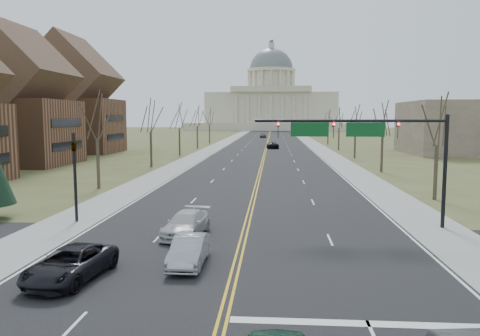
# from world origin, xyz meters

# --- Properties ---
(ground) EXTENTS (600.00, 600.00, 0.00)m
(ground) POSITION_xyz_m (0.00, 0.00, 0.00)
(ground) COLOR #4A4D26
(ground) RESTS_ON ground
(road) EXTENTS (20.00, 380.00, 0.01)m
(road) POSITION_xyz_m (0.00, 110.00, 0.01)
(road) COLOR black
(road) RESTS_ON ground
(cross_road) EXTENTS (120.00, 14.00, 0.01)m
(cross_road) POSITION_xyz_m (0.00, 6.00, 0.01)
(cross_road) COLOR black
(cross_road) RESTS_ON ground
(sidewalk_left) EXTENTS (4.00, 380.00, 0.03)m
(sidewalk_left) POSITION_xyz_m (-12.00, 110.00, 0.01)
(sidewalk_left) COLOR gray
(sidewalk_left) RESTS_ON ground
(sidewalk_right) EXTENTS (4.00, 380.00, 0.03)m
(sidewalk_right) POSITION_xyz_m (12.00, 110.00, 0.01)
(sidewalk_right) COLOR gray
(sidewalk_right) RESTS_ON ground
(center_line) EXTENTS (0.42, 380.00, 0.01)m
(center_line) POSITION_xyz_m (0.00, 110.00, 0.01)
(center_line) COLOR gold
(center_line) RESTS_ON road
(edge_line_left) EXTENTS (0.15, 380.00, 0.01)m
(edge_line_left) POSITION_xyz_m (-9.80, 110.00, 0.01)
(edge_line_left) COLOR silver
(edge_line_left) RESTS_ON road
(edge_line_right) EXTENTS (0.15, 380.00, 0.01)m
(edge_line_right) POSITION_xyz_m (9.80, 110.00, 0.01)
(edge_line_right) COLOR silver
(edge_line_right) RESTS_ON road
(stop_bar) EXTENTS (9.50, 0.50, 0.01)m
(stop_bar) POSITION_xyz_m (5.00, -1.00, 0.01)
(stop_bar) COLOR silver
(stop_bar) RESTS_ON road
(capitol) EXTENTS (90.00, 60.00, 50.00)m
(capitol) POSITION_xyz_m (0.00, 249.91, 14.20)
(capitol) COLOR beige
(capitol) RESTS_ON ground
(signal_mast) EXTENTS (12.12, 0.44, 7.20)m
(signal_mast) POSITION_xyz_m (7.45, 13.50, 5.76)
(signal_mast) COLOR black
(signal_mast) RESTS_ON ground
(signal_left) EXTENTS (0.32, 0.36, 6.00)m
(signal_left) POSITION_xyz_m (-11.50, 13.50, 3.71)
(signal_left) COLOR black
(signal_left) RESTS_ON ground
(tree_r_0) EXTENTS (3.74, 3.74, 8.50)m
(tree_r_0) POSITION_xyz_m (15.50, 24.00, 6.55)
(tree_r_0) COLOR #3E3025
(tree_r_0) RESTS_ON ground
(tree_l_0) EXTENTS (3.96, 3.96, 9.00)m
(tree_l_0) POSITION_xyz_m (-15.50, 28.00, 6.94)
(tree_l_0) COLOR #3E3025
(tree_l_0) RESTS_ON ground
(tree_r_1) EXTENTS (3.74, 3.74, 8.50)m
(tree_r_1) POSITION_xyz_m (15.50, 44.00, 6.55)
(tree_r_1) COLOR #3E3025
(tree_r_1) RESTS_ON ground
(tree_l_1) EXTENTS (3.96, 3.96, 9.00)m
(tree_l_1) POSITION_xyz_m (-15.50, 48.00, 6.94)
(tree_l_1) COLOR #3E3025
(tree_l_1) RESTS_ON ground
(tree_r_2) EXTENTS (3.74, 3.74, 8.50)m
(tree_r_2) POSITION_xyz_m (15.50, 64.00, 6.55)
(tree_r_2) COLOR #3E3025
(tree_r_2) RESTS_ON ground
(tree_l_2) EXTENTS (3.96, 3.96, 9.00)m
(tree_l_2) POSITION_xyz_m (-15.50, 68.00, 6.94)
(tree_l_2) COLOR #3E3025
(tree_l_2) RESTS_ON ground
(tree_r_3) EXTENTS (3.74, 3.74, 8.50)m
(tree_r_3) POSITION_xyz_m (15.50, 84.00, 6.55)
(tree_r_3) COLOR #3E3025
(tree_r_3) RESTS_ON ground
(tree_l_3) EXTENTS (3.96, 3.96, 9.00)m
(tree_l_3) POSITION_xyz_m (-15.50, 88.00, 6.94)
(tree_l_3) COLOR #3E3025
(tree_l_3) RESTS_ON ground
(tree_r_4) EXTENTS (3.74, 3.74, 8.50)m
(tree_r_4) POSITION_xyz_m (15.50, 104.00, 6.55)
(tree_r_4) COLOR #3E3025
(tree_r_4) RESTS_ON ground
(tree_l_4) EXTENTS (3.96, 3.96, 9.00)m
(tree_l_4) POSITION_xyz_m (-15.50, 108.00, 6.94)
(tree_l_4) COLOR #3E3025
(tree_l_4) RESTS_ON ground
(bldg_left_mid) EXTENTS (15.10, 14.28, 20.75)m
(bldg_left_mid) POSITION_xyz_m (-36.00, 50.00, 8.54)
(bldg_left_mid) COLOR brown
(bldg_left_mid) RESTS_ON ground
(bldg_left_far) EXTENTS (17.10, 14.28, 23.25)m
(bldg_left_far) POSITION_xyz_m (-38.00, 74.00, 9.54)
(bldg_left_far) COLOR brown
(bldg_left_far) RESTS_ON ground
(bldg_right_mass) EXTENTS (25.00, 20.00, 10.00)m
(bldg_right_mass) POSITION_xyz_m (40.00, 76.00, 5.00)
(bldg_right_mass) COLOR brown
(bldg_right_mass) RESTS_ON ground
(car_sb_inner_lead) EXTENTS (1.48, 4.23, 1.39)m
(car_sb_inner_lead) POSITION_xyz_m (-2.26, 4.89, 0.71)
(car_sb_inner_lead) COLOR #9A9DA1
(car_sb_inner_lead) RESTS_ON road
(car_sb_outer_lead) EXTENTS (3.00, 5.35, 1.41)m
(car_sb_outer_lead) POSITION_xyz_m (-7.00, 2.49, 0.72)
(car_sb_outer_lead) COLOR black
(car_sb_outer_lead) RESTS_ON road
(car_sb_inner_second) EXTENTS (2.64, 5.10, 1.41)m
(car_sb_inner_second) POSITION_xyz_m (-3.44, 10.39, 0.72)
(car_sb_inner_second) COLOR #B3B3B3
(car_sb_inner_second) RESTS_ON road
(car_far_nb) EXTENTS (2.98, 5.52, 1.47)m
(car_far_nb) POSITION_xyz_m (1.44, 88.35, 0.75)
(car_far_nb) COLOR black
(car_far_nb) RESTS_ON road
(car_far_sb) EXTENTS (2.21, 4.66, 1.54)m
(car_far_sb) POSITION_xyz_m (-1.86, 140.65, 0.78)
(car_far_sb) COLOR #434449
(car_far_sb) RESTS_ON road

